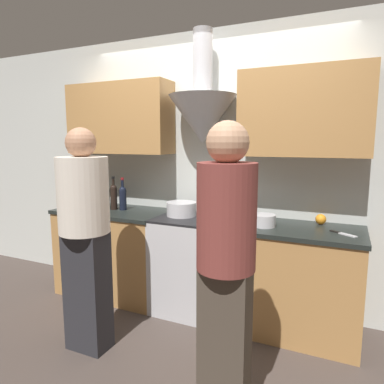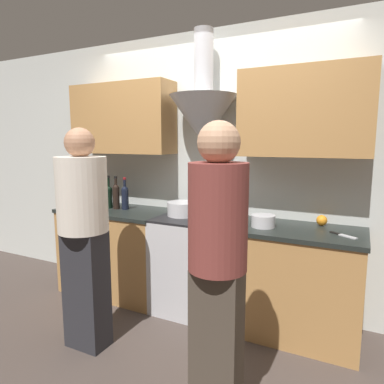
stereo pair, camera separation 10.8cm
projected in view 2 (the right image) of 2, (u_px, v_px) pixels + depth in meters
The scene contains 19 objects.
ground_plane at pixel (182, 324), 2.97m from camera, with size 12.00×12.00×0.00m, color #423833.
wall_back at pixel (208, 152), 3.27m from camera, with size 8.40×0.61×2.60m.
counter_left at pixel (117, 250), 3.58m from camera, with size 1.15×0.62×0.89m.
counter_right at pixel (293, 281), 2.79m from camera, with size 1.05×0.62×0.89m.
stove_range at pixel (197, 264), 3.17m from camera, with size 0.72×0.60×0.89m.
wine_bottle_0 at pixel (81, 194), 3.71m from camera, with size 0.07×0.07×0.32m.
wine_bottle_1 at pixel (88, 194), 3.67m from camera, with size 0.07×0.07×0.32m.
wine_bottle_2 at pixel (94, 195), 3.63m from camera, with size 0.07×0.07×0.33m.
wine_bottle_3 at pixel (102, 194), 3.59m from camera, with size 0.08×0.08×0.35m.
wine_bottle_4 at pixel (109, 195), 3.55m from camera, with size 0.08×0.08×0.34m.
wine_bottle_5 at pixel (116, 195), 3.50m from camera, with size 0.07×0.07×0.34m.
wine_bottle_6 at pixel (125, 196), 3.48m from camera, with size 0.07×0.07×0.33m.
stock_pot at pixel (182, 209), 3.19m from camera, with size 0.28×0.28×0.13m.
mixing_bowl at pixel (214, 214), 3.04m from camera, with size 0.23×0.23×0.09m.
orange_fruit at pixel (322, 220), 2.82m from camera, with size 0.09×0.09×0.09m.
saucepan at pixel (263, 221), 2.77m from camera, with size 0.19×0.19×0.10m.
chefs_knife at pixel (343, 235), 2.51m from camera, with size 0.20×0.14×0.01m.
person_foreground_left at pixel (84, 230), 2.54m from camera, with size 0.37×0.37×1.67m.
person_foreground_right at pixel (217, 263), 1.80m from camera, with size 0.31×0.31×1.68m.
Camera 2 is at (1.31, -2.44, 1.57)m, focal length 32.00 mm.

